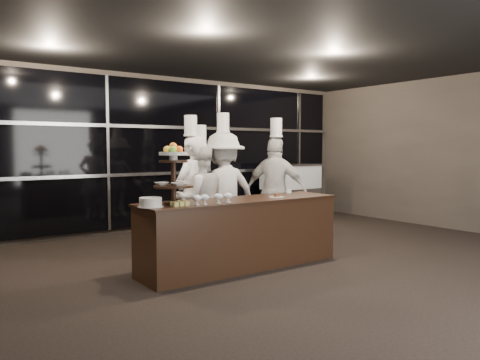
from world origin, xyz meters
TOP-DOWN VIEW (x-y plane):
  - room at (0.00, 0.00)m, footprint 10.00×10.00m
  - window_wall at (0.00, 4.94)m, footprint 8.60×0.10m
  - buffet_counter at (-0.59, 1.63)m, footprint 2.84×0.74m
  - display_stand at (-1.59, 1.63)m, footprint 0.48×0.48m
  - compotes at (-1.18, 1.41)m, footprint 0.56×0.11m
  - layer_cake at (-1.92, 1.58)m, footprint 0.30×0.30m
  - pastry_squares at (-1.60, 1.47)m, footprint 0.20×0.13m
  - small_plate at (-0.06, 1.53)m, footprint 0.20×0.20m
  - chef_cup at (0.48, 1.88)m, footprint 0.08×0.08m
  - display_case at (2.70, 4.30)m, footprint 1.34×0.59m
  - chef_a at (-0.73, 2.72)m, footprint 0.77×0.67m
  - chef_b at (-0.59, 2.69)m, footprint 0.89×0.75m
  - chef_c at (-0.15, 2.71)m, footprint 1.22×0.74m
  - chef_d at (0.73, 2.49)m, footprint 0.92×1.12m

SIDE VIEW (x-z plane):
  - buffet_counter at x=-0.59m, z-range 0.01..0.93m
  - display_case at x=2.70m, z-range 0.07..1.31m
  - chef_b at x=-0.59m, z-range -0.14..1.80m
  - chef_d at x=0.73m, z-range -0.13..1.95m
  - chef_a at x=-0.73m, z-range -0.13..1.96m
  - chef_c at x=-0.15m, z-range -0.14..2.00m
  - small_plate at x=-0.06m, z-range 0.91..0.96m
  - pastry_squares at x=-1.60m, z-range 0.92..0.97m
  - chef_cup at x=0.48m, z-range 0.92..0.99m
  - layer_cake at x=-1.92m, z-range 0.92..1.03m
  - compotes at x=-1.18m, z-range 0.94..1.06m
  - display_stand at x=-1.59m, z-range 0.97..1.71m
  - room at x=0.00m, z-range -3.50..6.50m
  - window_wall at x=0.00m, z-range 0.10..2.90m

